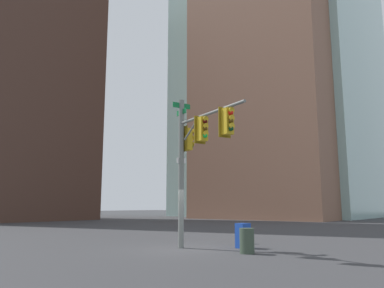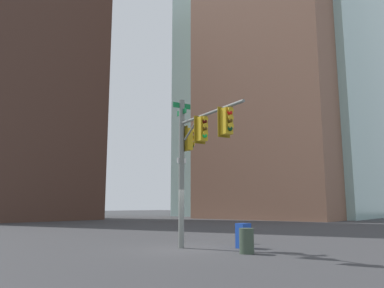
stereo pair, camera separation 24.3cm
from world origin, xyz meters
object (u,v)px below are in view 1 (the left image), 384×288
object	(u,v)px
newspaper_box	(243,236)
signal_pole_assembly	(194,147)
fire_hydrant	(243,234)
litter_bin	(247,241)

from	to	relation	value
newspaper_box	signal_pole_assembly	bearing A→B (deg)	-112.55
fire_hydrant	newspaper_box	world-z (taller)	newspaper_box
signal_pole_assembly	fire_hydrant	size ratio (longest dim) A/B	7.54
signal_pole_assembly	fire_hydrant	xyz separation A→B (m)	(0.10, 3.61, -3.80)
fire_hydrant	litter_bin	world-z (taller)	litter_bin
fire_hydrant	litter_bin	size ratio (longest dim) A/B	0.92
signal_pole_assembly	fire_hydrant	distance (m)	5.24
litter_bin	signal_pole_assembly	bearing A→B (deg)	-169.95
litter_bin	newspaper_box	xyz separation A→B (m)	(-1.11, 1.54, 0.05)
signal_pole_assembly	newspaper_box	world-z (taller)	signal_pole_assembly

